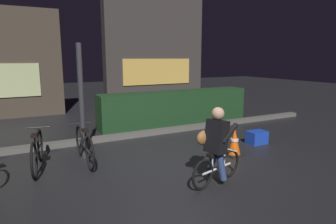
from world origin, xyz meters
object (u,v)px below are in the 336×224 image
Objects in this scene: cyclist at (215,145)px; street_post at (82,102)px; blue_crate at (257,137)px; traffic_cone_far at (218,129)px; parked_bike_left_mid at (37,151)px; traffic_cone_near at (234,142)px; parked_bike_center_left at (84,146)px.

street_post is at bearing 110.25° from cyclist.
blue_crate is (3.81, -0.90, -0.99)m from street_post.
parked_bike_left_mid is at bearing -179.86° from traffic_cone_far.
street_post reaches higher than traffic_cone_near.
street_post is 1.21m from parked_bike_left_mid.
traffic_cone_far is at bearing -79.73° from parked_bike_left_mid.
blue_crate is at bearing -98.64° from parked_bike_center_left.
street_post is 3.19m from traffic_cone_near.
cyclist is at bearing -139.43° from parked_bike_center_left.
blue_crate is at bearing -48.98° from traffic_cone_far.
parked_bike_center_left is 1.26× the size of cyclist.
traffic_cone_far is (3.21, -0.21, -0.86)m from street_post.
parked_bike_center_left is at bearing 114.63° from cyclist.
traffic_cone_far reaches higher than traffic_cone_near.
cyclist reaches higher than parked_bike_center_left.
parked_bike_center_left reaches higher than traffic_cone_far.
traffic_cone_near is 1.10m from blue_crate.
street_post is at bearing 155.00° from traffic_cone_near.
traffic_cone_far is at bearing 131.02° from blue_crate.
traffic_cone_far is 2.61m from cyclist.
blue_crate is (1.02, 0.40, -0.13)m from traffic_cone_near.
street_post is at bearing 176.21° from traffic_cone_far.
parked_bike_left_mid is 3.82m from traffic_cone_near.
parked_bike_center_left is 2.69× the size of traffic_cone_far.
traffic_cone_near is at bearing -111.32° from traffic_cone_far.
parked_bike_center_left reaches higher than traffic_cone_near.
parked_bike_center_left reaches higher than blue_crate.
traffic_cone_far is at bearing 68.68° from traffic_cone_near.
cyclist is (-1.20, -0.93, 0.35)m from traffic_cone_near.
street_post is 3.89× the size of traffic_cone_far.
street_post reaches higher than cyclist.
cyclist reaches higher than blue_crate.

